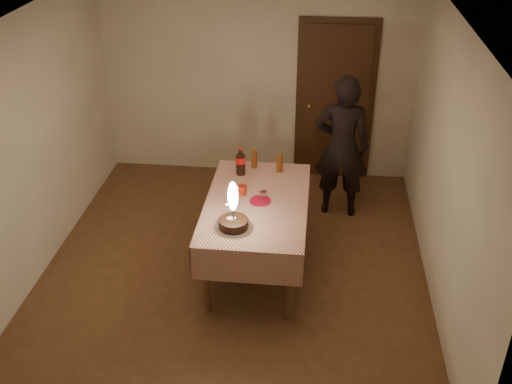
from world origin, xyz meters
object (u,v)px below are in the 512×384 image
at_px(dining_table, 257,211).
at_px(photographer, 342,147).
at_px(red_plate, 260,201).
at_px(red_cup, 242,190).
at_px(cola_bottle, 241,161).
at_px(birthday_cake, 233,217).
at_px(amber_bottle_left, 254,158).
at_px(amber_bottle_right, 280,162).
at_px(clear_cup, 263,195).

relative_size(dining_table, photographer, 0.99).
relative_size(red_plate, red_cup, 2.20).
distance_m(cola_bottle, photographer, 1.29).
xyz_separation_m(birthday_cake, amber_bottle_left, (0.06, 1.22, 0.00)).
relative_size(dining_table, amber_bottle_right, 6.75).
xyz_separation_m(dining_table, red_plate, (0.03, 0.01, 0.11)).
bearing_deg(dining_table, birthday_cake, -108.02).
height_order(clear_cup, amber_bottle_left, amber_bottle_left).
bearing_deg(dining_table, red_plate, 13.39).
height_order(red_cup, amber_bottle_right, amber_bottle_right).
height_order(red_cup, clear_cup, red_cup).
xyz_separation_m(red_cup, amber_bottle_right, (0.34, 0.53, 0.07)).
height_order(dining_table, amber_bottle_right, amber_bottle_right).
bearing_deg(amber_bottle_left, dining_table, -81.75).
xyz_separation_m(clear_cup, cola_bottle, (-0.29, 0.51, 0.11)).
bearing_deg(cola_bottle, birthday_cake, -86.13).
bearing_deg(dining_table, amber_bottle_left, 98.25).
relative_size(birthday_cake, red_plate, 2.20).
bearing_deg(red_cup, cola_bottle, 99.15).
xyz_separation_m(clear_cup, photographer, (0.80, 1.19, 0.01)).
relative_size(red_cup, clear_cup, 1.11).
xyz_separation_m(red_plate, clear_cup, (0.03, 0.04, 0.04)).
xyz_separation_m(cola_bottle, amber_bottle_left, (0.13, 0.16, -0.03)).
distance_m(dining_table, birthday_cake, 0.57).
height_order(clear_cup, amber_bottle_right, amber_bottle_right).
distance_m(birthday_cake, red_plate, 0.55).
distance_m(red_plate, clear_cup, 0.06).
bearing_deg(cola_bottle, amber_bottle_right, 13.31).
relative_size(clear_cup, amber_bottle_right, 0.35).
bearing_deg(amber_bottle_right, cola_bottle, -166.69).
bearing_deg(photographer, red_plate, -123.94).
height_order(cola_bottle, photographer, photographer).
distance_m(dining_table, red_cup, 0.26).
xyz_separation_m(dining_table, red_cup, (-0.16, 0.13, 0.16)).
xyz_separation_m(amber_bottle_left, photographer, (0.96, 0.51, -0.06)).
bearing_deg(cola_bottle, amber_bottle_left, 52.15).
relative_size(red_plate, amber_bottle_left, 0.86).
xyz_separation_m(birthday_cake, cola_bottle, (-0.07, 1.06, 0.04)).
distance_m(cola_bottle, amber_bottle_left, 0.21).
distance_m(dining_table, clear_cup, 0.17).
distance_m(amber_bottle_left, amber_bottle_right, 0.29).
bearing_deg(clear_cup, birthday_cake, -112.31).
bearing_deg(amber_bottle_right, red_cup, -122.88).
height_order(clear_cup, photographer, photographer).
bearing_deg(red_cup, photographer, 47.31).
xyz_separation_m(red_plate, photographer, (0.83, 1.23, 0.05)).
height_order(dining_table, red_cup, red_cup).
height_order(red_plate, amber_bottle_left, amber_bottle_left).
xyz_separation_m(dining_table, birthday_cake, (-0.16, -0.50, 0.23)).
distance_m(clear_cup, amber_bottle_right, 0.63).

